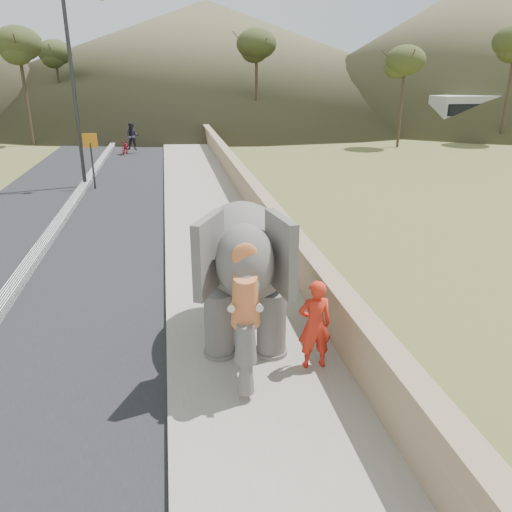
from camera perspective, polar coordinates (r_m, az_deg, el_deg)
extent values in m
plane|color=olive|center=(6.68, 4.65, -26.22)|extent=(160.00, 160.00, 0.00)
cube|color=black|center=(15.66, -23.21, 0.64)|extent=(7.00, 120.00, 0.03)
cube|color=black|center=(15.63, -23.26, 0.97)|extent=(0.35, 120.00, 0.22)
cube|color=#9E9687|center=(15.24, -4.69, 1.99)|extent=(3.00, 120.00, 0.15)
cube|color=tan|center=(15.33, 1.42, 4.02)|extent=(0.30, 120.00, 1.10)
cylinder|color=#313136|center=(23.41, -20.05, 17.06)|extent=(0.16, 0.16, 8.00)
cylinder|color=#2D2D33|center=(23.06, -18.14, 9.70)|extent=(0.08, 0.08, 2.00)
cube|color=orange|center=(22.90, -18.45, 12.39)|extent=(0.60, 0.05, 0.60)
imported|color=silver|center=(44.28, 20.70, 13.67)|extent=(4.51, 2.68, 1.44)
cube|color=beige|center=(46.70, 25.73, 14.31)|extent=(11.10, 3.00, 3.10)
cone|color=brown|center=(67.70, 25.26, 21.17)|extent=(56.00, 56.00, 16.00)
cone|color=brown|center=(74.72, -5.55, 21.83)|extent=(80.00, 80.00, 14.00)
imported|color=red|center=(8.34, 6.73, -7.77)|extent=(0.57, 0.38, 1.57)
imported|color=maroon|center=(32.92, -14.70, 11.93)|extent=(0.74, 1.68, 0.86)
imported|color=black|center=(32.81, -13.93, 13.13)|extent=(0.88, 0.72, 1.68)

